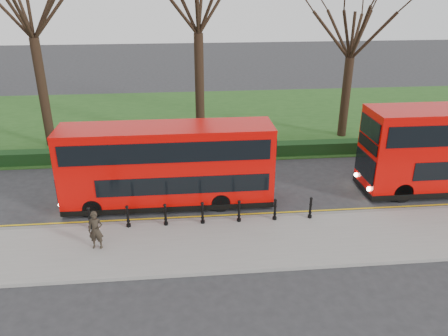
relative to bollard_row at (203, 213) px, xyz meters
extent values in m
plane|color=#28282B|center=(-1.55, 1.35, -0.65)|extent=(120.00, 120.00, 0.00)
cube|color=gray|center=(-1.55, -1.65, -0.58)|extent=(60.00, 4.00, 0.15)
cube|color=slate|center=(-1.55, 0.35, -0.58)|extent=(60.00, 0.25, 0.16)
cube|color=#224A18|center=(-1.55, 16.35, -0.62)|extent=(60.00, 18.00, 0.06)
cube|color=black|center=(-1.55, 8.15, -0.25)|extent=(60.00, 0.90, 0.80)
cube|color=yellow|center=(-1.55, 0.65, -0.64)|extent=(60.00, 0.10, 0.01)
cube|color=yellow|center=(-1.55, 0.85, -0.64)|extent=(60.00, 0.10, 0.01)
cylinder|color=black|center=(-9.55, 11.35, 2.84)|extent=(0.60, 0.60, 6.98)
cylinder|color=black|center=(0.45, 11.35, 2.92)|extent=(0.60, 0.60, 7.14)
cylinder|color=black|center=(10.45, 11.35, 2.09)|extent=(0.60, 0.60, 5.47)
cylinder|color=black|center=(-4.94, 0.00, 0.00)|extent=(0.15, 0.15, 1.00)
cylinder|color=black|center=(-3.29, 0.00, 0.00)|extent=(0.15, 0.15, 1.00)
cylinder|color=black|center=(-1.65, 0.00, 0.00)|extent=(0.15, 0.15, 1.00)
cylinder|color=black|center=(0.00, 0.00, 0.00)|extent=(0.15, 0.15, 1.00)
cylinder|color=black|center=(1.65, 0.00, 0.00)|extent=(0.15, 0.15, 1.00)
cylinder|color=black|center=(3.29, 0.00, 0.00)|extent=(0.15, 0.15, 1.00)
cylinder|color=black|center=(4.94, 0.00, 0.00)|extent=(0.15, 0.15, 1.00)
cube|color=#C60704|center=(-1.52, 2.31, 1.51)|extent=(10.00, 2.27, 3.68)
cube|color=black|center=(-1.52, 2.31, -0.38)|extent=(10.02, 2.29, 0.27)
cube|color=black|center=(-0.79, 1.16, 0.85)|extent=(8.00, 0.04, 0.86)
cube|color=black|center=(-1.52, 1.16, 2.49)|extent=(9.46, 0.04, 0.95)
cube|color=black|center=(-6.54, 2.31, 1.80)|extent=(0.06, 2.00, 0.50)
cylinder|color=black|center=(-5.07, 1.31, -0.20)|extent=(0.91, 0.27, 0.91)
cylinder|color=black|center=(-5.07, 3.31, -0.20)|extent=(0.91, 0.27, 0.91)
cylinder|color=black|center=(0.93, 1.31, -0.20)|extent=(0.91, 0.27, 0.91)
cylinder|color=black|center=(0.93, 3.31, -0.20)|extent=(0.91, 0.27, 0.91)
cube|color=black|center=(8.40, 2.49, 2.07)|extent=(0.06, 2.22, 0.55)
cylinder|color=black|center=(10.03, 1.38, -0.15)|extent=(1.01, 0.30, 1.01)
cylinder|color=black|center=(10.03, 3.60, -0.15)|extent=(1.01, 0.30, 1.01)
imported|color=black|center=(-4.37, -1.56, 0.33)|extent=(0.64, 0.46, 1.65)
camera|label=1|loc=(-0.69, -17.08, 9.62)|focal=35.00mm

